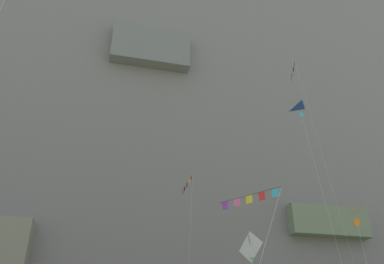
{
  "coord_description": "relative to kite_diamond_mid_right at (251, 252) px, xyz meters",
  "views": [
    {
      "loc": [
        -5.05,
        2.77,
        2.33
      ],
      "look_at": [
        0.67,
        26.88,
        15.92
      ],
      "focal_mm": 36.04,
      "sensor_mm": 36.0,
      "label": 1
    }
  ],
  "objects": [
    {
      "name": "kite_banner_far_left",
      "position": [
        0.1,
        16.22,
        8.61
      ],
      "size": [
        0.65,
        5.04,
        16.65
      ],
      "color": "black",
      "rests_on": "ground"
    },
    {
      "name": "kite_delta_low_right",
      "position": [
        6.95,
        0.88,
        2.32
      ],
      "size": [
        1.39,
        2.82,
        9.11
      ],
      "color": "white",
      "rests_on": "ground"
    },
    {
      "name": "kite_diamond_mid_right",
      "position": [
        0.0,
        0.0,
        0.0
      ],
      "size": [
        0.85,
        2.15,
        7.59
      ],
      "color": "white",
      "rests_on": "ground"
    },
    {
      "name": "kite_delta_low_left",
      "position": [
        7.92,
        5.2,
        12.3
      ],
      "size": [
        1.65,
        4.71,
        19.48
      ],
      "color": "blue",
      "rests_on": "ground"
    },
    {
      "name": "kite_banner_front_field",
      "position": [
        14.38,
        16.26,
        23.88
      ],
      "size": [
        2.45,
        6.87,
        33.47
      ],
      "color": "black",
      "rests_on": "ground"
    },
    {
      "name": "kite_banner_high_right",
      "position": [
        -2.3,
        -5.64,
        0.15
      ],
      "size": [
        3.07,
        2.53,
        7.67
      ],
      "color": "black",
      "rests_on": "ground"
    },
    {
      "name": "cliff_face",
      "position": [
        -2.82,
        47.89,
        32.43
      ],
      "size": [
        180.0,
        30.42,
        78.01
      ],
      "color": "slate",
      "rests_on": "ground"
    }
  ]
}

